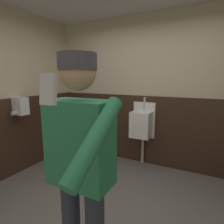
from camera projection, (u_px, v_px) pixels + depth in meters
ground_plane at (106, 224)px, 2.06m from camera, size 4.39×3.94×0.04m
wall_back at (153, 92)px, 3.33m from camera, size 4.39×0.12×2.66m
wainscot_band_back at (150, 131)px, 3.39m from camera, size 3.79×0.03×1.26m
urinal_solo at (142, 124)px, 3.29m from camera, size 0.40×0.34×1.24m
person at (80, 157)px, 1.30m from camera, size 0.67×0.60×1.73m
cell_phone at (48, 89)px, 0.65m from camera, size 0.06×0.04×0.11m
hand_dryer at (20, 106)px, 2.97m from camera, size 0.24×0.23×0.28m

